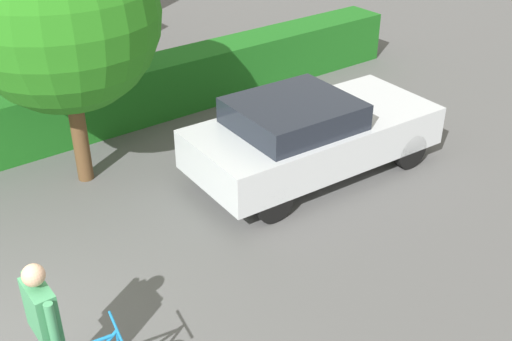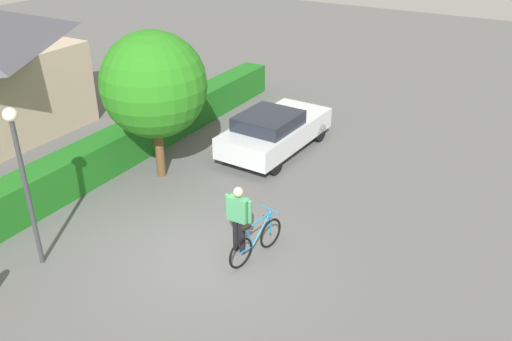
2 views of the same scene
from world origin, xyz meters
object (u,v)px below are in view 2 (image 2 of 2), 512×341
at_px(bicycle, 256,241).
at_px(person_rider, 239,215).
at_px(street_lamp, 21,165).
at_px(parked_car_near, 274,130).
at_px(tree_kerbside, 154,85).

bearing_deg(bicycle, person_rider, 91.50).
relative_size(person_rider, street_lamp, 0.45).
height_order(parked_car_near, tree_kerbside, tree_kerbside).
distance_m(bicycle, person_rider, 0.71).
xyz_separation_m(bicycle, street_lamp, (-2.55, 3.97, 1.99)).
bearing_deg(parked_car_near, person_rider, -160.00).
distance_m(person_rider, tree_kerbside, 4.70).
distance_m(street_lamp, tree_kerbside, 4.58).
height_order(person_rider, street_lamp, street_lamp).
relative_size(parked_car_near, tree_kerbside, 1.01).
relative_size(bicycle, tree_kerbside, 0.41).
xyz_separation_m(bicycle, person_rider, (-0.01, 0.44, 0.56)).
bearing_deg(person_rider, bicycle, -88.50).
distance_m(person_rider, street_lamp, 4.57).
distance_m(parked_car_near, street_lamp, 7.96).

